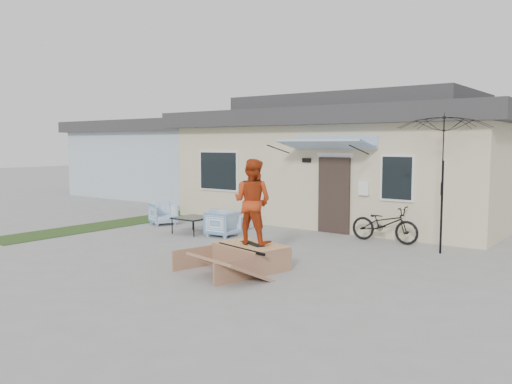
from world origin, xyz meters
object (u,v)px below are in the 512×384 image
Objects in this scene: loveseat at (228,215)px; bicycle at (385,220)px; armchair_right at (222,222)px; coffee_table at (193,225)px; skater at (252,200)px; skate_ramp at (251,256)px; patio_umbrella at (443,176)px; skateboard at (252,243)px; armchair_left at (163,212)px.

bicycle is (4.87, 0.29, 0.24)m from loveseat.
coffee_table is at bearing -85.74° from armchair_right.
skate_ramp is at bearing 68.24° from skater.
patio_umbrella is (1.57, -0.54, 1.19)m from bicycle.
skateboard reaches higher than skate_ramp.
armchair_right is at bearing 8.13° from coffee_table.
patio_umbrella is at bearing -108.83° from bicycle.
bicycle is (3.83, 1.78, 0.19)m from armchair_right.
coffee_table is 0.49× the size of skate_ramp.
armchair_left is at bearing 161.81° from coffee_table.
armchair_right reaches higher than loveseat.
coffee_table is at bearing 112.13° from bicycle.
loveseat is at bearing -53.26° from skater.
bicycle is at bearing -53.79° from armchair_left.
loveseat reaches higher than skate_ramp.
armchair_left is at bearing 48.61° from loveseat.
skate_ramp is 2.54× the size of skateboard.
armchair_right is 5.71m from patio_umbrella.
skate_ramp is (-1.04, -4.18, -0.33)m from bicycle.
skate_ramp is (3.82, -3.90, -0.09)m from loveseat.
armchair_right is 1.03× the size of skateboard.
patio_umbrella reaches higher than loveseat.
skateboard is (0.01, 0.04, 0.25)m from skate_ramp.
skater reaches higher than armchair_left.
loveseat is 2.24× the size of armchair_left.
armchair_right is (1.04, -1.50, 0.05)m from loveseat.
skateboard is (-1.03, -4.14, -0.08)m from bicycle.
skateboard is 0.87m from skater.
loveseat is 0.64× the size of patio_umbrella.
patio_umbrella is at bearing -59.65° from armchair_left.
bicycle reaches higher than loveseat.
patio_umbrella is 3.56× the size of skateboard.
armchair_right is 4.23m from bicycle.
skate_ramp is at bearing -92.31° from armchair_left.
patio_umbrella is at bearing 12.25° from coffee_table.
armchair_right is 3.68m from skate_ramp.
skater is at bearing 90.00° from skate_ramp.
bicycle is at bearing 89.63° from skate_ramp.
bicycle is (6.61, 1.31, 0.19)m from armchair_left.
armchair_right is at bearing -74.62° from armchair_left.
patio_umbrella reaches higher than armchair_right.
skateboard is (-2.60, -3.60, -1.26)m from patio_umbrella.
coffee_table is 4.49m from skater.
loveseat is 2.20× the size of armchair_right.
loveseat is at bearing -149.16° from armchair_right.
coffee_table is at bearing 111.40° from loveseat.
loveseat is 4.88m from bicycle.
bicycle is 2.41× the size of skateboard.
armchair_right is 3.79m from skater.
bicycle is at bearing 21.90° from coffee_table.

